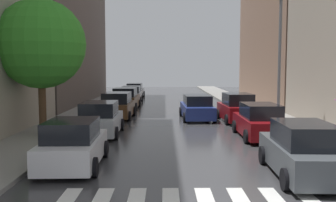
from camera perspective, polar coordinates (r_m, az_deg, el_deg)
ground_plane at (r=30.43m, az=0.65°, el=-1.42°), size 28.00×72.00×0.04m
sidewalk_left at (r=30.98m, az=-11.46°, el=-1.23°), size 3.00×72.00×0.15m
sidewalk_right at (r=31.23m, az=12.67°, el=-1.20°), size 3.00×72.00×0.15m
crosswalk_stripes at (r=9.98m, az=3.14°, el=-14.94°), size 6.75×2.20×0.01m
building_right_mid at (r=37.59m, az=18.03°, el=13.66°), size 6.00×16.52×18.38m
parked_car_left_nearest at (r=13.45m, az=-14.13°, el=-6.44°), size 2.11×4.09×1.65m
parked_car_left_second at (r=19.44m, az=-10.22°, el=-2.77°), size 2.14×4.24×1.70m
parked_car_left_third at (r=25.75m, az=-7.65°, el=-0.77°), size 2.23×4.46×1.76m
parked_car_left_fourth at (r=31.50m, az=-6.41°, el=0.30°), size 2.30×4.43×1.76m
parked_car_left_fifth at (r=37.44m, az=-5.54°, el=0.97°), size 2.10×4.18×1.61m
parked_car_left_sixth at (r=42.97m, az=-5.01°, el=1.52°), size 2.04×4.81×1.64m
parked_car_right_nearest at (r=12.64m, az=19.65°, el=-7.17°), size 2.14×4.52×1.73m
parked_car_right_second at (r=18.93m, az=13.61°, el=-3.07°), size 2.04×4.46×1.68m
parked_car_right_third at (r=24.20m, az=10.37°, el=-1.14°), size 2.17×4.17×1.81m
car_midroad at (r=25.03m, az=4.38°, el=-1.03°), size 2.20×4.73×1.63m
street_tree_left at (r=19.70m, az=-18.64°, el=8.13°), size 4.39×4.39×6.62m
lamp_post_right at (r=21.25m, az=16.49°, el=7.52°), size 0.60×0.28×7.43m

